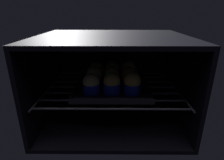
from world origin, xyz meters
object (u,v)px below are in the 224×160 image
Objects in this scene: muffin_row1_col1 at (112,77)px; baking_tray at (112,86)px; muffin_row2_col1 at (112,71)px; muffin_row0_col2 at (132,83)px; muffin_row1_col2 at (130,77)px; muffin_row1_col0 at (95,77)px; muffin_row0_col0 at (91,84)px; muffin_row2_col0 at (97,71)px; muffin_row2_col2 at (128,71)px; muffin_row0_col1 at (112,84)px.

baking_tray is at bearing -31.21° from muffin_row1_col1.
baking_tray is 3.59× the size of muffin_row2_col1.
muffin_row0_col2 is 7.79cm from muffin_row1_col2.
muffin_row1_col0 is 14.59cm from muffin_row1_col2.
muffin_row1_col2 is at bearing 27.08° from muffin_row0_col0.
baking_tray is 3.79× the size of muffin_row2_col0.
muffin_row2_col0 is (-14.44, 7.59, -0.04)cm from muffin_row1_col2.
muffin_row0_col0 is at bearing -92.53° from muffin_row2_col0.
baking_tray is 8.43cm from muffin_row1_col2.
muffin_row0_col2 is 15.22cm from muffin_row2_col2.
muffin_row1_col1 is at bearing -2.39° from muffin_row1_col0.
muffin_row2_col1 is 0.98× the size of muffin_row2_col2.
muffin_row1_col1 is 10.31cm from muffin_row2_col0.
muffin_row2_col1 reaches higher than baking_tray.
muffin_row1_col1 is at bearing -89.71° from muffin_row2_col1.
muffin_row0_col1 reaches higher than muffin_row1_col0.
muffin_row0_col2 is at bearing -45.31° from baking_tray.
muffin_row1_col0 is at bearing 133.21° from muffin_row0_col1.
muffin_row2_col2 is (-0.48, 15.21, 0.10)cm from muffin_row0_col2.
muffin_row0_col1 is 1.06× the size of muffin_row2_col0.
muffin_row0_col1 is (0.23, -7.63, 4.22)cm from baking_tray.
muffin_row1_col2 is at bearing 0.09° from baking_tray.
muffin_row2_col2 is at bearing 46.01° from baking_tray.
muffin_row1_col0 is 1.01× the size of muffin_row2_col0.
muffin_row0_col2 is at bearing -87.39° from muffin_row1_col2.
muffin_row1_col0 and muffin_row2_col0 have the same top height.
muffin_row2_col2 is at bearing -0.60° from muffin_row2_col0.
baking_tray is 3.81× the size of muffin_row0_col0.
muffin_row1_col0 is (-7.50, 7.98, -0.04)cm from muffin_row0_col1.
baking_tray is 11.80cm from muffin_row0_col2.
muffin_row0_col1 is at bearing 0.65° from muffin_row0_col0.
muffin_row0_col1 reaches higher than baking_tray.
muffin_row1_col2 is at bearing -27.73° from muffin_row2_col0.
muffin_row0_col1 is (8.03, 0.09, 0.18)cm from muffin_row0_col0.
muffin_row2_col2 is at bearing 45.35° from muffin_row0_col0.
muffin_row2_col1 is at bearing 90.29° from muffin_row1_col1.
muffin_row1_col1 is (7.70, 7.77, 0.14)cm from muffin_row0_col0.
muffin_row0_col0 and muffin_row1_col2 have the same top height.
baking_tray is 8.72cm from muffin_row0_col1.
muffin_row1_col2 is 7.45cm from muffin_row2_col2.
baking_tray is 11.32cm from muffin_row2_col2.
muffin_row2_col0 is at bearing 133.11° from baking_tray.
baking_tray is 3.58× the size of muffin_row0_col1.
muffin_row2_col2 reaches higher than baking_tray.
muffin_row1_col2 is 0.95× the size of muffin_row2_col1.
muffin_row1_col1 is at bearing 179.66° from muffin_row1_col2.
muffin_row1_col2 is (7.32, 0.01, 4.18)cm from baking_tray.
baking_tray is 8.39cm from muffin_row1_col0.
muffin_row2_col2 is (6.96, 15.08, 0.36)cm from muffin_row0_col1.
muffin_row0_col2 is at bearing -28.51° from muffin_row1_col0.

